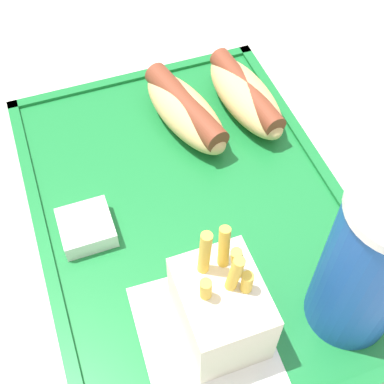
# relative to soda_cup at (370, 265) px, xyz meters

# --- Properties ---
(dining_table) EXTENTS (1.22, 1.06, 0.71)m
(dining_table) POSITION_rel_soda_cup_xyz_m (-0.12, -0.07, -0.45)
(dining_table) COLOR beige
(dining_table) RESTS_ON ground_plane
(food_tray) EXTENTS (0.43, 0.31, 0.01)m
(food_tray) POSITION_rel_soda_cup_xyz_m (-0.15, -0.09, -0.09)
(food_tray) COLOR #197233
(food_tray) RESTS_ON dining_table
(paper_napkin) EXTENTS (0.13, 0.11, 0.00)m
(paper_napkin) POSITION_rel_soda_cup_xyz_m (-0.02, -0.13, -0.08)
(paper_napkin) COLOR white
(paper_napkin) RESTS_ON food_tray
(soda_cup) EXTENTS (0.08, 0.08, 0.20)m
(soda_cup) POSITION_rel_soda_cup_xyz_m (0.00, 0.00, 0.00)
(soda_cup) COLOR #194CA5
(soda_cup) RESTS_ON food_tray
(hot_dog_far) EXTENTS (0.14, 0.07, 0.04)m
(hot_dog_far) POSITION_rel_soda_cup_xyz_m (-0.26, 0.01, -0.06)
(hot_dog_far) COLOR #DBB270
(hot_dog_far) RESTS_ON food_tray
(hot_dog_near) EXTENTS (0.15, 0.08, 0.04)m
(hot_dog_near) POSITION_rel_soda_cup_xyz_m (-0.26, -0.06, -0.06)
(hot_dog_near) COLOR #DBB270
(hot_dog_near) RESTS_ON food_tray
(fries_carton) EXTENTS (0.08, 0.06, 0.12)m
(fries_carton) POSITION_rel_soda_cup_xyz_m (-0.02, -0.11, -0.04)
(fries_carton) COLOR silver
(fries_carton) RESTS_ON food_tray
(sauce_cup_mayo) EXTENTS (0.05, 0.05, 0.02)m
(sauce_cup_mayo) POSITION_rel_soda_cup_xyz_m (-0.16, -0.20, -0.07)
(sauce_cup_mayo) COLOR silver
(sauce_cup_mayo) RESTS_ON food_tray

